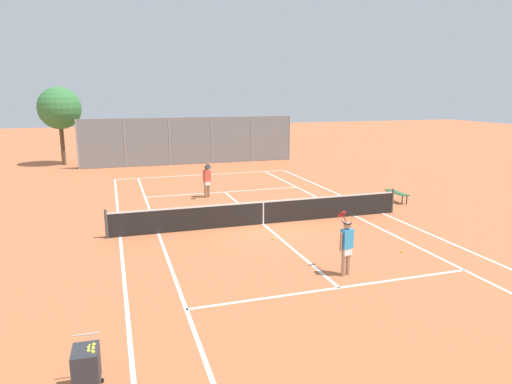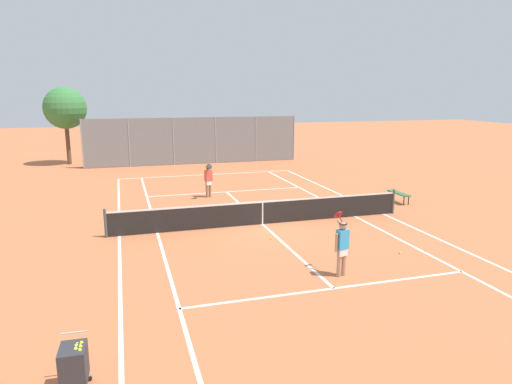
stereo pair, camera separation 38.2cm
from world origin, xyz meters
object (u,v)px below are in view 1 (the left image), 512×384
Objects in this scene: tennis_net at (263,212)px; player_far_left at (207,179)px; tree_behind_left at (60,110)px; ball_cart at (86,366)px; player_near_side at (346,244)px; loose_tennis_ball_0 at (144,188)px; loose_tennis_ball_3 at (273,238)px; loose_tennis_ball_2 at (402,252)px; loose_tennis_ball_1 at (191,184)px; courtside_bench at (397,193)px.

player_far_left is at bearing 101.84° from tennis_net.
ball_cart is at bearing -84.61° from tree_behind_left.
player_far_left is (5.13, 14.47, 0.40)m from ball_cart.
tennis_net is 21.40m from tree_behind_left.
ball_cart is at bearing -153.69° from player_near_side.
player_far_left is at bearing -60.42° from tree_behind_left.
tree_behind_left is (-7.78, 13.71, 3.04)m from player_far_left.
loose_tennis_ball_0 is (2.25, 17.57, -0.50)m from ball_cart.
player_far_left is at bearing 96.62° from loose_tennis_ball_3.
loose_tennis_ball_1 is at bearing 109.28° from loose_tennis_ball_2.
player_far_left reaches higher than courtside_bench.
tennis_net reaches higher than loose_tennis_ball_3.
tennis_net is 181.82× the size of loose_tennis_ball_1.
loose_tennis_ball_3 is (-3.58, 2.60, 0.00)m from loose_tennis_ball_2.
loose_tennis_ball_2 is 4.42m from loose_tennis_ball_3.
player_near_side is 11.22m from player_far_left.
player_near_side is 26.88× the size of loose_tennis_ball_3.
tree_behind_left is at bearing 114.99° from tennis_net.
player_far_left is (-1.72, 11.08, 0.00)m from player_near_side.
tennis_net is 6.76× the size of player_near_side.
player_near_side and player_far_left have the same top height.
player_near_side is at bearing -157.45° from loose_tennis_ball_2.
player_near_side is 14.66m from loose_tennis_ball_1.
loose_tennis_ball_2 is at bearing -62.71° from tree_behind_left.
player_near_side reaches higher than loose_tennis_ball_1.
tennis_net is 181.82× the size of loose_tennis_ball_2.
loose_tennis_ball_0 is (-2.87, 3.10, -0.89)m from player_far_left.
loose_tennis_ball_1 is 1.00× the size of loose_tennis_ball_3.
ball_cart is 17.72m from loose_tennis_ball_0.
player_near_side is 14.93m from loose_tennis_ball_0.
player_far_left reaches higher than tennis_net.
loose_tennis_ball_1 is 0.01× the size of tree_behind_left.
loose_tennis_ball_2 is at bearing -53.99° from tennis_net.
ball_cart is 18.54m from loose_tennis_ball_1.
tennis_net is at bearing 81.57° from loose_tennis_ball_3.
tennis_net is 5.70m from player_near_side.
loose_tennis_ball_1 and loose_tennis_ball_3 have the same top height.
courtside_bench reaches higher than loose_tennis_ball_0.
tennis_net reaches higher than ball_cart.
player_near_side is at bearing -82.25° from loose_tennis_ball_1.
loose_tennis_ball_3 is (0.85, -7.36, -0.89)m from player_far_left.
loose_tennis_ball_2 is at bearing -66.02° from player_far_left.
loose_tennis_ball_1 is at bearing 95.84° from loose_tennis_ball_3.
tennis_net is 12.47× the size of ball_cart.
tennis_net is 11.00m from ball_cart.
loose_tennis_ball_2 and loose_tennis_ball_3 have the same top height.
tree_behind_left reaches higher than loose_tennis_ball_3.
ball_cart is at bearing -124.73° from tennis_net.
loose_tennis_ball_0 and loose_tennis_ball_3 have the same top height.
ball_cart is 10.58m from loose_tennis_ball_2.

